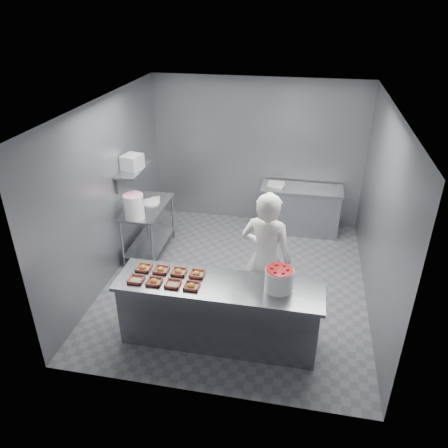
{
  "coord_description": "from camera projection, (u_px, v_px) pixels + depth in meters",
  "views": [
    {
      "loc": [
        0.92,
        -5.68,
        4.09
      ],
      "look_at": [
        -0.16,
        -0.2,
        1.13
      ],
      "focal_mm": 35.0,
      "sensor_mm": 36.0,
      "label": 1
    }
  ],
  "objects": [
    {
      "name": "service_counter",
      "position": [
        219.0,
        312.0,
        5.61
      ],
      "size": [
        2.6,
        0.7,
        0.9
      ],
      "color": "slate",
      "rests_on": "ground"
    },
    {
      "name": "worker",
      "position": [
        266.0,
        259.0,
        5.81
      ],
      "size": [
        0.78,
        0.6,
        1.92
      ],
      "primitive_type": "imported",
      "rotation": [
        0.0,
        0.0,
        2.93
      ],
      "color": "white",
      "rests_on": "ground"
    },
    {
      "name": "floor",
      "position": [
        236.0,
        281.0,
        7.0
      ],
      "size": [
        4.5,
        4.5,
        0.0
      ],
      "primitive_type": "plane",
      "color": "#4C4C51",
      "rests_on": "ground"
    },
    {
      "name": "wall_back",
      "position": [
        257.0,
        153.0,
        8.29
      ],
      "size": [
        4.0,
        0.04,
        2.8
      ],
      "primitive_type": "cube",
      "color": "slate",
      "rests_on": "ground"
    },
    {
      "name": "tray_5",
      "position": [
        161.0,
        270.0,
        5.64
      ],
      "size": [
        0.19,
        0.18,
        0.06
      ],
      "color": "tan",
      "rests_on": "service_counter"
    },
    {
      "name": "wall_left",
      "position": [
        109.0,
        191.0,
        6.68
      ],
      "size": [
        0.04,
        4.5,
        2.8
      ],
      "primitive_type": "cube",
      "color": "slate",
      "rests_on": "ground"
    },
    {
      "name": "prep_table",
      "position": [
        148.0,
        222.0,
        7.52
      ],
      "size": [
        0.6,
        1.2,
        0.9
      ],
      "color": "slate",
      "rests_on": "ground"
    },
    {
      "name": "strawberry_tub",
      "position": [
        279.0,
        278.0,
        5.24
      ],
      "size": [
        0.35,
        0.35,
        0.29
      ],
      "color": "white",
      "rests_on": "service_counter"
    },
    {
      "name": "tray_1",
      "position": [
        154.0,
        281.0,
        5.41
      ],
      "size": [
        0.19,
        0.18,
        0.06
      ],
      "color": "tan",
      "rests_on": "service_counter"
    },
    {
      "name": "tray_4",
      "position": [
        143.0,
        268.0,
        5.69
      ],
      "size": [
        0.19,
        0.18,
        0.06
      ],
      "color": "tan",
      "rests_on": "service_counter"
    },
    {
      "name": "tray_2",
      "position": [
        173.0,
        284.0,
        5.37
      ],
      "size": [
        0.19,
        0.18,
        0.04
      ],
      "color": "tan",
      "rests_on": "service_counter"
    },
    {
      "name": "rag",
      "position": [
        156.0,
        198.0,
        7.62
      ],
      "size": [
        0.18,
        0.16,
        0.02
      ],
      "primitive_type": "cube",
      "rotation": [
        0.0,
        0.0,
        0.32
      ],
      "color": "#CCB28C",
      "rests_on": "prep_table"
    },
    {
      "name": "glaze_bucket",
      "position": [
        134.0,
        206.0,
        6.9
      ],
      "size": [
        0.33,
        0.31,
        0.48
      ],
      "color": "white",
      "rests_on": "prep_table"
    },
    {
      "name": "back_counter",
      "position": [
        300.0,
        209.0,
        8.28
      ],
      "size": [
        1.5,
        0.6,
        0.9
      ],
      "color": "slate",
      "rests_on": "ground"
    },
    {
      "name": "appliance",
      "position": [
        132.0,
        162.0,
        7.02
      ],
      "size": [
        0.34,
        0.37,
        0.23
      ],
      "primitive_type": "cube",
      "rotation": [
        0.0,
        0.0,
        -0.23
      ],
      "color": "gray",
      "rests_on": "wall_shelf"
    },
    {
      "name": "tray_3",
      "position": [
        192.0,
        286.0,
        5.33
      ],
      "size": [
        0.19,
        0.18,
        0.06
      ],
      "color": "tan",
      "rests_on": "service_counter"
    },
    {
      "name": "paper_stack",
      "position": [
        276.0,
        184.0,
        8.13
      ],
      "size": [
        0.33,
        0.27,
        0.06
      ],
      "primitive_type": "cube",
      "rotation": [
        0.0,
        0.0,
        -0.16
      ],
      "color": "silver",
      "rests_on": "back_counter"
    },
    {
      "name": "wall_right",
      "position": [
        381.0,
        214.0,
        6.0
      ],
      "size": [
        0.04,
        4.5,
        2.8
      ],
      "primitive_type": "cube",
      "color": "slate",
      "rests_on": "ground"
    },
    {
      "name": "bucket_lid",
      "position": [
        151.0,
        202.0,
        7.48
      ],
      "size": [
        0.36,
        0.36,
        0.02
      ],
      "primitive_type": "cylinder",
      "rotation": [
        0.0,
        0.0,
        -0.18
      ],
      "color": "white",
      "rests_on": "prep_table"
    },
    {
      "name": "tray_0",
      "position": [
        136.0,
        279.0,
        5.45
      ],
      "size": [
        0.19,
        0.18,
        0.04
      ],
      "color": "tan",
      "rests_on": "service_counter"
    },
    {
      "name": "tray_6",
      "position": [
        179.0,
        272.0,
        5.6
      ],
      "size": [
        0.19,
        0.18,
        0.06
      ],
      "color": "tan",
      "rests_on": "service_counter"
    },
    {
      "name": "wall_shelf",
      "position": [
        134.0,
        169.0,
        7.1
      ],
      "size": [
        0.35,
        0.9,
        0.03
      ],
      "primitive_type": "cube",
      "color": "slate",
      "rests_on": "wall_left"
    },
    {
      "name": "tray_7",
      "position": [
        197.0,
        274.0,
        5.56
      ],
      "size": [
        0.19,
        0.18,
        0.06
      ],
      "color": "tan",
      "rests_on": "service_counter"
    },
    {
      "name": "ceiling",
      "position": [
        239.0,
        105.0,
        5.68
      ],
      "size": [
        4.5,
        4.5,
        0.0
      ],
      "primitive_type": "plane",
      "rotation": [
        3.14,
        0.0,
        0.0
      ],
      "color": "white",
      "rests_on": "wall_back"
    }
  ]
}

